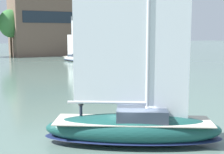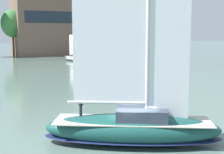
{
  "view_description": "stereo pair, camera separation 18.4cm",
  "coord_description": "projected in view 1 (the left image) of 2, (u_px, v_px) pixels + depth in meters",
  "views": [
    {
      "loc": [
        -9.85,
        -16.82,
        7.15
      ],
      "look_at": [
        0.0,
        3.0,
        3.98
      ],
      "focal_mm": 50.0,
      "sensor_mm": 36.0,
      "label": 1
    },
    {
      "loc": [
        -9.69,
        -16.9,
        7.15
      ],
      "look_at": [
        0.0,
        3.0,
        3.98
      ],
      "focal_mm": 50.0,
      "sensor_mm": 36.0,
      "label": 2
    }
  ],
  "objects": [
    {
      "name": "ground_plane",
      "position": [
        132.0,
        143.0,
        20.27
      ],
      "size": [
        400.0,
        400.0,
        0.0
      ],
      "primitive_type": "plane",
      "color": "slate"
    },
    {
      "name": "sailboat_main",
      "position": [
        133.0,
        125.0,
        20.09
      ],
      "size": [
        11.58,
        8.44,
        15.76
      ],
      "color": "#194C47",
      "rests_on": "ground"
    },
    {
      "name": "waterfront_building",
      "position": [
        69.0,
        21.0,
        103.2
      ],
      "size": [
        37.96,
        17.26,
        21.89
      ],
      "color": "brown",
      "rests_on": "ground"
    },
    {
      "name": "sailboat_moored_mid_channel",
      "position": [
        128.0,
        84.0,
        39.3
      ],
      "size": [
        6.67,
        4.18,
        8.91
      ],
      "color": "white",
      "rests_on": "ground"
    },
    {
      "name": "sailboat_moored_far_slip",
      "position": [
        74.0,
        58.0,
        78.03
      ],
      "size": [
        4.53,
        8.36,
        11.08
      ],
      "color": "white",
      "rests_on": "ground"
    },
    {
      "name": "tree_shore_left",
      "position": [
        116.0,
        18.0,
        104.69
      ],
      "size": [
        8.32,
        8.32,
        17.12
      ],
      "color": "#4C3828",
      "rests_on": "ground"
    },
    {
      "name": "sailboat_moored_near_marina",
      "position": [
        148.0,
        63.0,
        67.12
      ],
      "size": [
        4.03,
        5.67,
        7.72
      ],
      "color": "maroon",
      "rests_on": "ground"
    },
    {
      "name": "tree_shore_right",
      "position": [
        10.0,
        24.0,
        92.6
      ],
      "size": [
        6.76,
        6.76,
        13.92
      ],
      "color": "#4C3828",
      "rests_on": "ground"
    }
  ]
}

